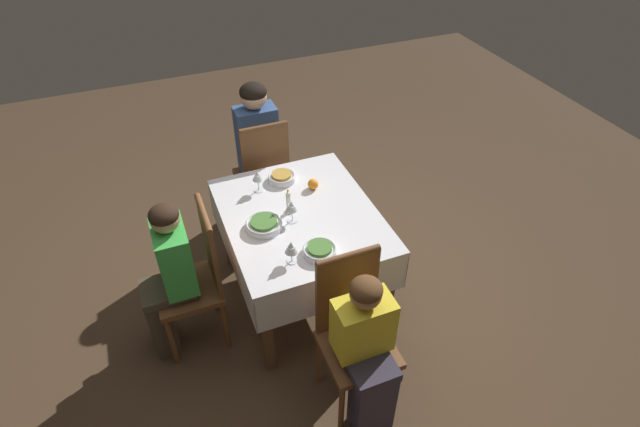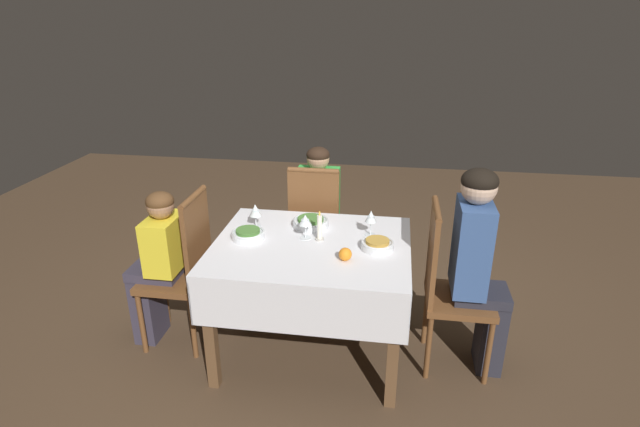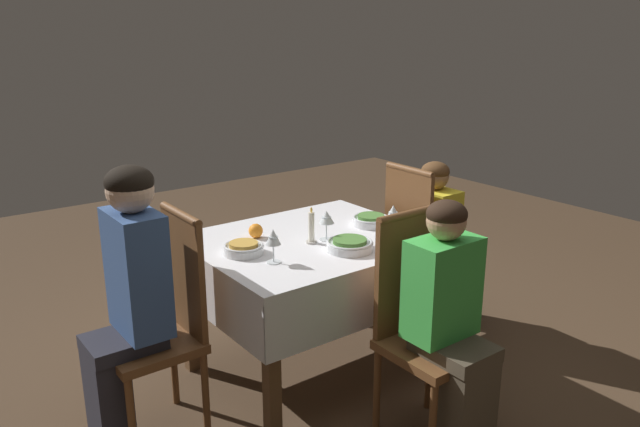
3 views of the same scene
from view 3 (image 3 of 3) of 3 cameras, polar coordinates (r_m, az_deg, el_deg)
ground_plane at (r=3.41m, az=-0.80°, el=-14.13°), size 8.00×8.00×0.00m
dining_table at (r=3.13m, az=-0.84°, el=-4.11°), size 1.13×0.94×0.74m
chair_east at (r=2.80m, az=-13.95°, el=-9.28°), size 0.38×0.38×1.01m
chair_north at (r=2.74m, az=9.28°, el=-9.61°), size 0.38×0.38×1.01m
chair_west at (r=3.66m, az=9.04°, el=-2.73°), size 0.38×0.38×1.01m
person_adult_denim at (r=2.69m, az=-17.17°, el=-7.05°), size 0.34×0.30×1.23m
person_child_green at (r=2.62m, az=11.92°, el=-9.62°), size 0.30×0.33×1.10m
person_child_yellow at (r=3.77m, az=10.85°, el=-1.98°), size 0.33×0.30×1.01m
bowl_east at (r=2.90m, az=-6.99°, el=-3.17°), size 0.19×0.19×0.06m
wine_glass_east at (r=2.75m, az=-4.31°, el=-2.28°), size 0.07×0.07×0.16m
bowl_north at (r=2.93m, az=2.73°, el=-2.85°), size 0.22×0.22×0.06m
wine_glass_north at (r=3.03m, az=0.59°, el=-0.44°), size 0.08×0.08×0.15m
bowl_west at (r=3.30m, az=4.68°, el=-0.61°), size 0.20×0.20×0.06m
wine_glass_west at (r=3.16m, az=6.70°, el=0.03°), size 0.08×0.08×0.15m
candle_centerpiece at (r=3.00m, az=-0.79°, el=-1.44°), size 0.05×0.05×0.18m
orange_fruit at (r=3.11m, az=-5.90°, el=-1.58°), size 0.07×0.07×0.07m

